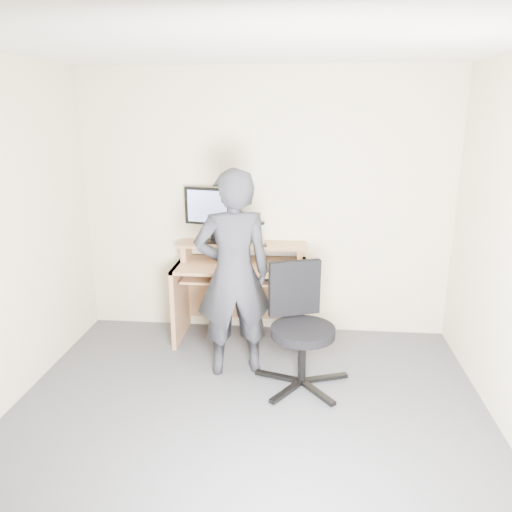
% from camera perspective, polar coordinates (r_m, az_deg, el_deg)
% --- Properties ---
extents(ground, '(3.50, 3.50, 0.00)m').
position_cam_1_polar(ground, '(3.60, -1.40, -19.57)').
color(ground, '#4B4B50').
rests_on(ground, ground).
extents(back_wall, '(3.50, 0.02, 2.50)m').
position_cam_1_polar(back_wall, '(4.74, 1.04, 5.85)').
color(back_wall, beige).
rests_on(back_wall, ground).
extents(ceiling, '(3.50, 3.50, 0.02)m').
position_cam_1_polar(ceiling, '(2.94, -1.77, 23.94)').
color(ceiling, white).
rests_on(ceiling, back_wall).
extents(desk, '(1.20, 0.60, 0.91)m').
position_cam_1_polar(desk, '(4.72, -1.64, -3.01)').
color(desk, '#AF7D55').
rests_on(desk, ground).
extents(monitor, '(0.54, 0.16, 0.52)m').
position_cam_1_polar(monitor, '(4.66, -4.97, 5.26)').
color(monitor, black).
rests_on(monitor, desk).
extents(external_drive, '(0.08, 0.14, 0.20)m').
position_cam_1_polar(external_drive, '(4.66, -2.66, 2.65)').
color(external_drive, black).
rests_on(external_drive, desk).
extents(travel_mug, '(0.11, 0.11, 0.19)m').
position_cam_1_polar(travel_mug, '(4.62, 0.46, 2.49)').
color(travel_mug, silver).
rests_on(travel_mug, desk).
extents(smartphone, '(0.10, 0.14, 0.01)m').
position_cam_1_polar(smartphone, '(4.62, 0.74, 1.32)').
color(smartphone, black).
rests_on(smartphone, desk).
extents(charger, '(0.05, 0.05, 0.03)m').
position_cam_1_polar(charger, '(4.63, -3.43, 1.49)').
color(charger, black).
rests_on(charger, desk).
extents(headphones, '(0.19, 0.19, 0.06)m').
position_cam_1_polar(headphones, '(4.75, -3.25, 1.75)').
color(headphones, silver).
rests_on(headphones, desk).
extents(keyboard, '(0.47, 0.22, 0.03)m').
position_cam_1_polar(keyboard, '(4.52, -1.14, -2.32)').
color(keyboard, black).
rests_on(keyboard, desk).
extents(mouse, '(0.11, 0.08, 0.04)m').
position_cam_1_polar(mouse, '(4.45, 2.85, -1.23)').
color(mouse, black).
rests_on(mouse, desk).
extents(office_chair, '(0.76, 0.73, 0.95)m').
position_cam_1_polar(office_chair, '(3.95, 5.03, -7.50)').
color(office_chair, black).
rests_on(office_chair, ground).
extents(person, '(0.71, 0.57, 1.70)m').
position_cam_1_polar(person, '(3.99, -2.61, -2.11)').
color(person, black).
rests_on(person, ground).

